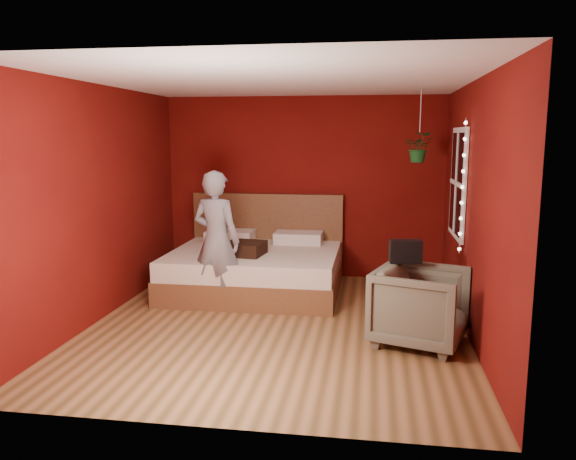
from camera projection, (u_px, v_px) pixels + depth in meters
name	position (u px, v px, depth m)	size (l,w,h in m)	color
floor	(278.00, 324.00, 6.15)	(4.50, 4.50, 0.00)	#9B693E
room_walls	(277.00, 171.00, 5.87)	(4.04, 4.54, 2.62)	#630F0A
window	(458.00, 183.00, 6.48)	(0.05, 0.97, 1.27)	white
fairy_lights	(462.00, 187.00, 5.98)	(0.04, 0.04, 1.45)	silver
bed	(257.00, 266.00, 7.51)	(2.20, 1.87, 1.21)	brown
person	(216.00, 240.00, 6.62)	(0.60, 0.39, 1.65)	gray
armchair	(420.00, 306.00, 5.50)	(0.83, 0.85, 0.77)	#6A6953
handbag	(406.00, 251.00, 5.66)	(0.32, 0.16, 0.23)	black
throw_pillow	(245.00, 248.00, 7.10)	(0.46, 0.46, 0.16)	black
hanging_plant	(419.00, 147.00, 6.95)	(0.39, 0.36, 0.89)	silver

